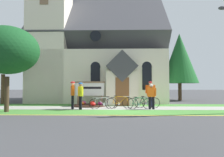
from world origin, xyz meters
The scene contains 19 objects.
ground centered at (0.00, 4.00, 0.00)m, with size 140.00×140.00×0.00m, color #3D3D3F.
sidewalk_slab centered at (-2.17, 1.44, 0.01)m, with size 32.00×2.21×0.01m, color #99968E.
grass_verge centered at (-2.17, -0.81, 0.00)m, with size 32.00×2.29×0.01m, color #427F33.
church_lawn centered at (-2.17, 3.56, 0.00)m, with size 24.00×2.01×0.01m, color #427F33.
curb_paint_stripe centered at (-2.17, -2.11, 0.00)m, with size 28.00×0.16×0.01m, color yellow.
church_building centered at (-2.63, 9.12, 4.55)m, with size 12.45×11.78×13.03m.
church_sign centered at (-2.45, 3.25, 1.21)m, with size 2.28×0.29×1.81m.
flower_bed centered at (-2.43, 2.71, 0.08)m, with size 2.49×2.49×0.34m.
bicycle_white centered at (-0.20, 1.24, 0.38)m, with size 1.74×0.29×0.84m.
bicycle_red centered at (1.07, 0.89, 0.36)m, with size 1.70×0.12×0.79m.
bicycle_orange centered at (1.62, 1.67, 0.36)m, with size 1.71×0.10×0.80m.
bicycle_silver centered at (-1.31, 0.87, 0.36)m, with size 1.69×0.42×0.81m.
cyclist_in_yellow_jersey centered at (1.76, 0.69, 0.91)m, with size 0.54×0.46×1.57m.
cyclist_in_orange_jersey centered at (1.92, 2.18, 1.07)m, with size 0.69×0.33×1.79m.
cyclist_in_red_jersey centered at (-3.21, 0.65, 1.04)m, with size 0.34×0.75×1.75m.
cyclist_in_white_jersey centered at (-2.66, 0.42, 0.99)m, with size 0.40×0.75×1.68m.
roadside_conifer centered at (6.01, 9.32, 4.31)m, with size 3.73×3.73×6.89m.
yard_deciduous_tree centered at (-9.83, 4.60, 3.81)m, with size 4.56×4.56×5.08m.
verge_sapling centered at (-6.63, -0.86, 3.48)m, with size 3.54×3.54×4.86m.
Camera 1 is at (-0.36, -12.85, 1.45)m, focal length 34.46 mm.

